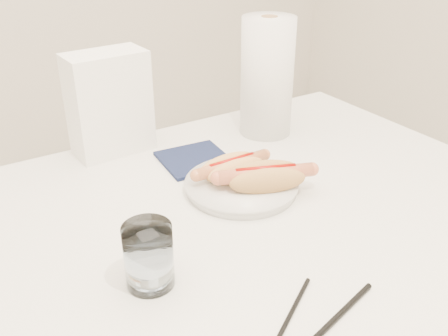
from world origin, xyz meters
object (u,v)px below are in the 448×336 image
hotdog_right (265,177)px  napkin_box (109,103)px  hotdog_left (232,168)px  paper_towel_roll (267,77)px  water_glass (149,256)px  table (209,254)px  plate (241,187)px

hotdog_right → napkin_box: napkin_box is taller
hotdog_left → paper_towel_roll: 0.28m
water_glass → paper_towel_roll: paper_towel_roll is taller
table → paper_towel_roll: (0.30, 0.26, 0.19)m
water_glass → paper_towel_roll: (0.44, 0.34, 0.08)m
plate → napkin_box: napkin_box is taller
plate → hotdog_left: size_ratio=1.31×
hotdog_right → water_glass: 0.29m
table → water_glass: size_ratio=12.87×
plate → water_glass: water_glass is taller
hotdog_left → water_glass: (-0.24, -0.17, 0.01)m
table → paper_towel_roll: size_ratio=4.63×
hotdog_left → water_glass: water_glass is taller
napkin_box → paper_towel_roll: size_ratio=0.81×
table → hotdog_right: 0.17m
plate → water_glass: (-0.25, -0.14, 0.04)m
hotdog_right → paper_towel_roll: size_ratio=0.65×
table → hotdog_left: hotdog_left is taller
hotdog_left → napkin_box: (-0.13, 0.26, 0.07)m
water_glass → table: bearing=29.7°
table → hotdog_right: hotdog_right is taller
table → plate: bearing=30.5°
water_glass → napkin_box: napkin_box is taller
hotdog_left → hotdog_right: 0.07m
table → hotdog_left: bearing=41.1°
plate → paper_towel_roll: size_ratio=0.77×
table → paper_towel_roll: bearing=40.3°
hotdog_left → napkin_box: size_ratio=0.72×
napkin_box → paper_towel_roll: paper_towel_roll is taller
plate → hotdog_left: bearing=95.8°
napkin_box → water_glass: bearing=-107.9°
plate → paper_towel_roll: paper_towel_roll is taller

